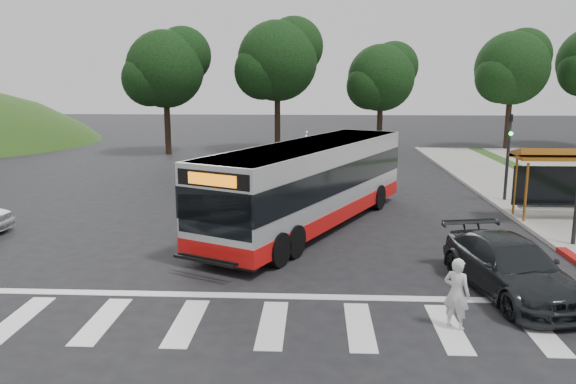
{
  "coord_description": "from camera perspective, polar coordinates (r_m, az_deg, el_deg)",
  "views": [
    {
      "loc": [
        0.96,
        -17.01,
        5.57
      ],
      "look_at": [
        -0.01,
        2.46,
        1.6
      ],
      "focal_mm": 35.0,
      "sensor_mm": 36.0,
      "label": 1
    }
  ],
  "objects": [
    {
      "name": "tree_north_c",
      "position": [
        42.5,
        -12.26,
        12.23
      ],
      "size": [
        6.16,
        5.74,
        9.3
      ],
      "color": "black",
      "rests_on": "ground"
    },
    {
      "name": "bus_shelter",
      "position": [
        24.42,
        26.63,
        2.71
      ],
      "size": [
        4.2,
        1.6,
        2.86
      ],
      "color": "#965819",
      "rests_on": "sidewalk_east"
    },
    {
      "name": "curb_east",
      "position": [
        26.84,
        20.23,
        -1.02
      ],
      "size": [
        0.3,
        40.0,
        0.15
      ],
      "primitive_type": "cube",
      "color": "#9E9991",
      "rests_on": "ground"
    },
    {
      "name": "traffic_signal_ne_short",
      "position": [
        27.11,
        21.49,
        4.16
      ],
      "size": [
        0.18,
        0.37,
        4.0
      ],
      "color": "black",
      "rests_on": "ground"
    },
    {
      "name": "pedestrian",
      "position": [
        13.33,
        16.75,
        -9.84
      ],
      "size": [
        0.72,
        0.68,
        1.66
      ],
      "primitive_type": "imported",
      "rotation": [
        0.0,
        0.0,
        2.51
      ],
      "color": "silver",
      "rests_on": "ground"
    },
    {
      "name": "crosswalk_ladder",
      "position": [
        13.27,
        -1.59,
        -13.28
      ],
      "size": [
        18.0,
        2.6,
        0.01
      ],
      "primitive_type": "cube",
      "color": "silver",
      "rests_on": "ground"
    },
    {
      "name": "tree_north_b",
      "position": [
        45.36,
        9.52,
        11.48
      ],
      "size": [
        5.72,
        5.33,
        8.43
      ],
      "color": "black",
      "rests_on": "ground"
    },
    {
      "name": "ground",
      "position": [
        17.93,
        -0.35,
        -6.59
      ],
      "size": [
        140.0,
        140.0,
        0.0
      ],
      "primitive_type": "plane",
      "color": "black",
      "rests_on": "ground"
    },
    {
      "name": "tree_north_a",
      "position": [
        43.2,
        -0.99,
        13.31
      ],
      "size": [
        6.6,
        6.15,
        10.17
      ],
      "color": "black",
      "rests_on": "ground"
    },
    {
      "name": "dark_sedan",
      "position": [
        15.89,
        21.67,
        -7.1
      ],
      "size": [
        2.99,
        5.3,
        1.45
      ],
      "primitive_type": "imported",
      "rotation": [
        0.0,
        0.0,
        0.2
      ],
      "color": "#212527",
      "rests_on": "ground"
    },
    {
      "name": "transit_bus",
      "position": [
        21.18,
        2.37,
        0.66
      ],
      "size": [
        7.81,
        12.21,
        3.18
      ],
      "primitive_type": null,
      "rotation": [
        0.0,
        0.0,
        -0.46
      ],
      "color": "#B4B6B9",
      "rests_on": "ground"
    },
    {
      "name": "tree_ne_a",
      "position": [
        47.55,
        21.87,
        11.7
      ],
      "size": [
        6.16,
        5.74,
        9.3
      ],
      "color": "black",
      "rests_on": "parking_lot"
    },
    {
      "name": "sidewalk_east",
      "position": [
        27.51,
        24.2,
        -1.07
      ],
      "size": [
        4.0,
        40.0,
        0.12
      ],
      "primitive_type": "cube",
      "color": "gray",
      "rests_on": "ground"
    }
  ]
}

